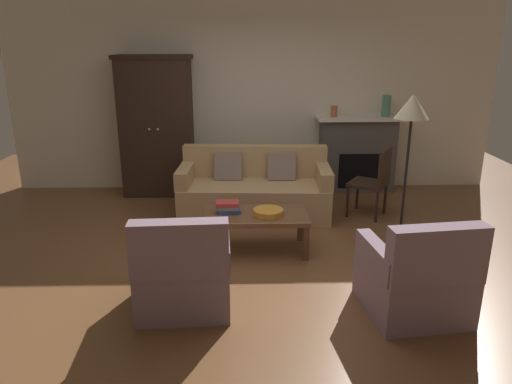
# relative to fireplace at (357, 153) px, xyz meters

# --- Properties ---
(ground_plane) EXTENTS (9.60, 9.60, 0.00)m
(ground_plane) POSITION_rel_fireplace_xyz_m (-1.55, -2.30, -0.57)
(ground_plane) COLOR brown
(back_wall) EXTENTS (7.20, 0.10, 2.80)m
(back_wall) POSITION_rel_fireplace_xyz_m (-1.55, 0.25, 0.83)
(back_wall) COLOR silver
(back_wall) RESTS_ON ground
(fireplace) EXTENTS (1.26, 0.48, 1.12)m
(fireplace) POSITION_rel_fireplace_xyz_m (0.00, 0.00, 0.00)
(fireplace) COLOR #4C4947
(fireplace) RESTS_ON ground
(armoire) EXTENTS (1.06, 0.57, 2.00)m
(armoire) POSITION_rel_fireplace_xyz_m (-2.95, -0.08, 0.43)
(armoire) COLOR black
(armoire) RESTS_ON ground
(couch) EXTENTS (1.96, 0.94, 0.86)m
(couch) POSITION_rel_fireplace_xyz_m (-1.56, -1.05, -0.25)
(couch) COLOR tan
(couch) RESTS_ON ground
(coffee_table) EXTENTS (1.10, 0.60, 0.42)m
(coffee_table) POSITION_rel_fireplace_xyz_m (-1.57, -2.17, -0.20)
(coffee_table) COLOR brown
(coffee_table) RESTS_ON ground
(fruit_bowl) EXTENTS (0.32, 0.32, 0.06)m
(fruit_bowl) POSITION_rel_fireplace_xyz_m (-1.44, -2.21, -0.12)
(fruit_bowl) COLOR orange
(fruit_bowl) RESTS_ON coffee_table
(book_stack) EXTENTS (0.27, 0.20, 0.12)m
(book_stack) POSITION_rel_fireplace_xyz_m (-1.87, -2.12, -0.09)
(book_stack) COLOR #38569E
(book_stack) RESTS_ON coffee_table
(mantel_vase_terracotta) EXTENTS (0.10, 0.10, 0.16)m
(mantel_vase_terracotta) POSITION_rel_fireplace_xyz_m (-0.38, -0.02, 0.63)
(mantel_vase_terracotta) COLOR #A86042
(mantel_vase_terracotta) RESTS_ON fireplace
(mantel_vase_jade) EXTENTS (0.13, 0.13, 0.31)m
(mantel_vase_jade) POSITION_rel_fireplace_xyz_m (0.38, -0.02, 0.71)
(mantel_vase_jade) COLOR slate
(mantel_vase_jade) RESTS_ON fireplace
(armchair_near_left) EXTENTS (0.82, 0.81, 0.88)m
(armchair_near_left) POSITION_rel_fireplace_xyz_m (-2.21, -3.32, -0.25)
(armchair_near_left) COLOR gray
(armchair_near_left) RESTS_ON ground
(armchair_near_right) EXTENTS (0.86, 0.86, 0.88)m
(armchair_near_right) POSITION_rel_fireplace_xyz_m (-0.29, -3.47, -0.25)
(armchair_near_right) COLOR gray
(armchair_near_right) RESTS_ON ground
(side_chair_wooden) EXTENTS (0.61, 0.61, 0.90)m
(side_chair_wooden) POSITION_rel_fireplace_xyz_m (-0.03, -1.17, -0.06)
(side_chair_wooden) COLOR black
(side_chair_wooden) RESTS_ON ground
(floor_lamp) EXTENTS (0.36, 0.36, 1.65)m
(floor_lamp) POSITION_rel_fireplace_xyz_m (0.09, -1.92, 0.85)
(floor_lamp) COLOR black
(floor_lamp) RESTS_ON ground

